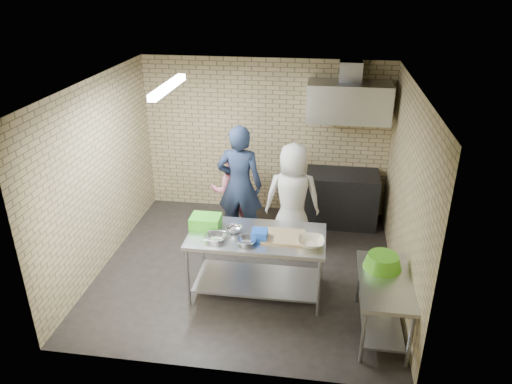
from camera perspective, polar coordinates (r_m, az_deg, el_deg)
floor at (r=7.20m, az=-1.03°, el=-8.94°), size 4.20×4.20×0.00m
ceiling at (r=6.12m, az=-1.23°, el=12.52°), size 4.20×4.20×0.00m
back_wall at (r=8.39m, az=1.10°, el=6.42°), size 4.20×0.06×2.70m
front_wall at (r=4.83m, az=-5.01°, el=-8.71°), size 4.20×0.06×2.70m
left_wall at (r=7.17m, az=-17.92°, el=1.85°), size 0.06×4.00×2.70m
right_wall at (r=6.57m, az=17.27°, el=-0.21°), size 0.06×4.00×2.70m
prep_table at (r=6.49m, az=0.09°, el=-8.46°), size 1.77×0.88×0.88m
side_counter at (r=6.08m, az=14.61°, el=-12.82°), size 0.60×1.20×0.75m
stove at (r=8.36m, az=9.97°, el=-0.72°), size 1.20×0.70×0.90m
range_hood at (r=7.84m, az=10.86°, el=10.37°), size 1.30×0.60×0.60m
hood_duct at (r=7.89m, az=11.09°, el=13.79°), size 0.35×0.30×0.30m
wall_shelf at (r=8.09m, az=12.86°, el=9.31°), size 0.80×0.20×0.04m
fluorescent_fixture at (r=6.37m, az=-10.33°, el=12.08°), size 0.10×1.25×0.08m
green_crate at (r=6.45m, az=-5.93°, el=-3.47°), size 0.39×0.29×0.16m
blue_tub at (r=6.14m, az=0.42°, el=-5.06°), size 0.20×0.20×0.13m
cutting_board at (r=6.20m, az=3.28°, el=-5.28°), size 0.54×0.41×0.03m
mixing_bowl_a at (r=6.16m, az=-4.81°, el=-5.38°), size 0.29×0.29×0.07m
mixing_bowl_b at (r=6.33m, az=-2.54°, el=-4.40°), size 0.22×0.22×0.07m
mixing_bowl_c at (r=6.07m, az=-1.15°, el=-5.78°), size 0.26×0.26×0.06m
ceramic_bowl at (r=6.06m, az=6.48°, el=-5.89°), size 0.35×0.35×0.08m
green_basin at (r=6.02m, az=14.68°, el=-7.89°), size 0.46×0.46×0.17m
bottle_red at (r=8.05m, az=11.14°, el=10.19°), size 0.07×0.07×0.18m
bottle_green at (r=8.08m, az=14.00°, el=9.88°), size 0.06×0.06×0.15m
man_navy at (r=7.46m, az=-1.93°, el=0.77°), size 0.71×0.48×1.93m
woman_pink at (r=7.91m, az=-2.87°, el=0.22°), size 0.81×0.70×1.42m
woman_white at (r=7.32m, az=4.31°, el=-0.71°), size 0.87×0.60×1.71m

